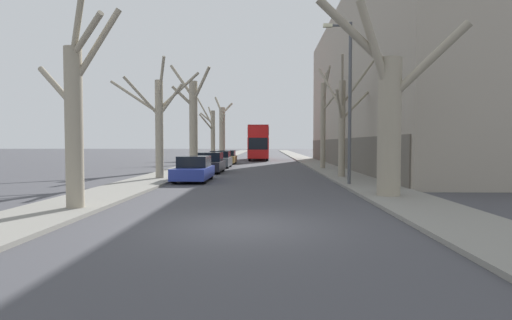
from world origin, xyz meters
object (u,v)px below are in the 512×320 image
(double_decker_bus, at_px, (259,141))
(parked_car_0, at_px, (194,169))
(street_tree_left_4, at_px, (222,130))
(lamp_post, at_px, (348,95))
(street_tree_left_3, at_px, (212,133))
(parked_car_2, at_px, (220,160))
(street_tree_left_1, at_px, (159,121))
(street_tree_left_0, at_px, (75,116))
(street_tree_right_1, at_px, (342,121))
(street_tree_right_2, at_px, (323,121))
(street_tree_left_2, at_px, (193,120))
(parked_car_1, at_px, (211,163))
(street_tree_right_0, at_px, (388,113))
(parked_car_3, at_px, (227,158))

(double_decker_bus, bearing_deg, parked_car_0, -96.04)
(street_tree_left_4, distance_m, lamp_post, 37.05)
(street_tree_left_3, xyz_separation_m, parked_car_2, (2.05, -9.69, -2.60))
(street_tree_left_1, bearing_deg, street_tree_left_0, -88.23)
(street_tree_left_0, relative_size, street_tree_right_1, 0.90)
(street_tree_left_3, relative_size, street_tree_right_2, 0.91)
(double_decker_bus, bearing_deg, street_tree_right_1, -78.49)
(street_tree_left_2, xyz_separation_m, street_tree_left_4, (0.02, 22.00, -0.06))
(street_tree_left_1, bearing_deg, parked_car_0, -19.85)
(street_tree_left_0, bearing_deg, parked_car_1, 83.74)
(street_tree_left_2, relative_size, street_tree_right_0, 1.21)
(street_tree_left_0, height_order, street_tree_right_0, street_tree_right_0)
(street_tree_left_0, relative_size, street_tree_left_3, 0.88)
(street_tree_right_2, height_order, parked_car_2, street_tree_right_2)
(street_tree_left_3, relative_size, street_tree_right_0, 1.00)
(street_tree_left_3, bearing_deg, street_tree_left_0, -89.57)
(street_tree_right_1, xyz_separation_m, parked_car_3, (-8.55, 16.59, -2.78))
(street_tree_left_3, bearing_deg, parked_car_2, -78.05)
(street_tree_left_2, distance_m, double_decker_bus, 18.50)
(street_tree_right_2, height_order, parked_car_3, street_tree_right_2)
(street_tree_right_1, distance_m, parked_car_3, 18.87)
(street_tree_left_1, xyz_separation_m, parked_car_3, (2.14, 17.85, -2.70))
(street_tree_right_0, height_order, parked_car_0, street_tree_right_0)
(street_tree_left_3, bearing_deg, street_tree_left_2, -90.34)
(street_tree_left_4, xyz_separation_m, parked_car_2, (2.10, -20.66, -3.32))
(street_tree_left_2, bearing_deg, lamp_post, -53.57)
(street_tree_right_1, bearing_deg, street_tree_right_0, -89.81)
(street_tree_left_1, height_order, parked_car_3, street_tree_left_1)
(parked_car_1, bearing_deg, street_tree_left_0, -96.26)
(parked_car_0, bearing_deg, street_tree_right_0, -38.56)
(street_tree_left_2, relative_size, parked_car_0, 2.14)
(street_tree_left_2, xyz_separation_m, street_tree_right_2, (10.70, -1.07, -0.16))
(street_tree_left_0, xyz_separation_m, street_tree_left_4, (-0.29, 43.15, 1.09))
(street_tree_left_2, distance_m, street_tree_right_0, 21.05)
(street_tree_right_2, height_order, parked_car_0, street_tree_right_2)
(street_tree_left_0, xyz_separation_m, street_tree_left_3, (-0.24, 32.18, 0.38))
(parked_car_1, xyz_separation_m, lamp_post, (7.96, -9.00, 3.74))
(street_tree_left_0, distance_m, street_tree_right_1, 15.80)
(street_tree_right_1, relative_size, street_tree_right_2, 0.88)
(street_tree_left_1, distance_m, parked_car_0, 3.54)
(street_tree_left_0, relative_size, street_tree_right_2, 0.80)
(parked_car_1, height_order, parked_car_3, parked_car_1)
(street_tree_left_1, bearing_deg, street_tree_right_1, 6.72)
(street_tree_left_0, xyz_separation_m, double_decker_bus, (4.87, 38.84, -0.49))
(street_tree_right_1, distance_m, parked_car_0, 9.22)
(street_tree_left_3, height_order, parked_car_3, street_tree_left_3)
(parked_car_2, bearing_deg, double_decker_bus, 79.39)
(parked_car_1, distance_m, lamp_post, 12.58)
(street_tree_left_3, bearing_deg, parked_car_1, -82.55)
(street_tree_right_0, height_order, parked_car_3, street_tree_right_0)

